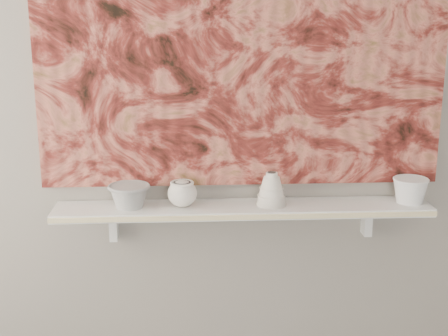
{
  "coord_description": "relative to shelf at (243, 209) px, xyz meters",
  "views": [
    {
      "loc": [
        -0.19,
        -0.69,
        1.65
      ],
      "look_at": [
        -0.07,
        1.49,
        1.08
      ],
      "focal_mm": 50.0,
      "sensor_mm": 36.0,
      "label": 1
    }
  ],
  "objects": [
    {
      "name": "cup_cream",
      "position": [
        -0.23,
        0.0,
        0.06
      ],
      "size": [
        0.11,
        0.11,
        0.1
      ],
      "primitive_type": null,
      "rotation": [
        0.0,
        0.0,
        0.03
      ],
      "color": "silver",
      "rests_on": "shelf"
    },
    {
      "name": "bowl_grey",
      "position": [
        -0.42,
        0.0,
        0.06
      ],
      "size": [
        0.19,
        0.19,
        0.09
      ],
      "primitive_type": null,
      "rotation": [
        0.0,
        0.0,
        0.25
      ],
      "color": "gray",
      "rests_on": "shelf"
    },
    {
      "name": "bracket_left",
      "position": [
        -0.49,
        0.06,
        -0.07
      ],
      "size": [
        0.03,
        0.06,
        0.12
      ],
      "primitive_type": "cube",
      "color": "silver",
      "rests_on": "wall_back"
    },
    {
      "name": "painting",
      "position": [
        0.0,
        0.08,
        0.62
      ],
      "size": [
        1.5,
        0.02,
        1.1
      ],
      "primitive_type": "cube",
      "color": "maroon",
      "rests_on": "wall_back"
    },
    {
      "name": "shelf",
      "position": [
        0.0,
        0.0,
        0.0
      ],
      "size": [
        1.4,
        0.18,
        0.03
      ],
      "primitive_type": "cube",
      "color": "silver",
      "rests_on": "wall_back"
    },
    {
      "name": "bracket_right",
      "position": [
        0.49,
        0.06,
        -0.07
      ],
      "size": [
        0.03,
        0.06,
        0.12
      ],
      "primitive_type": "cube",
      "color": "silver",
      "rests_on": "wall_back"
    },
    {
      "name": "wall_back",
      "position": [
        0.0,
        0.09,
        0.44
      ],
      "size": [
        3.6,
        0.0,
        3.6
      ],
      "primitive_type": "plane",
      "rotation": [
        1.57,
        0.0,
        0.0
      ],
      "color": "gray",
      "rests_on": "floor"
    },
    {
      "name": "bell_vessel",
      "position": [
        0.1,
        0.0,
        0.08
      ],
      "size": [
        0.13,
        0.13,
        0.13
      ],
      "primitive_type": null,
      "rotation": [
        0.0,
        0.0,
        0.16
      ],
      "color": "silver",
      "rests_on": "shelf"
    },
    {
      "name": "bowl_white",
      "position": [
        0.63,
        0.0,
        0.06
      ],
      "size": [
        0.14,
        0.14,
        0.1
      ],
      "primitive_type": null,
      "rotation": [
        0.0,
        0.0,
        0.02
      ],
      "color": "white",
      "rests_on": "shelf"
    },
    {
      "name": "house_motif",
      "position": [
        0.45,
        0.07,
        0.32
      ],
      "size": [
        0.09,
        0.0,
        0.08
      ],
      "primitive_type": "cube",
      "color": "black",
      "rests_on": "painting"
    },
    {
      "name": "shelf_stripe",
      "position": [
        0.0,
        -0.09,
        0.0
      ],
      "size": [
        1.4,
        0.01,
        0.02
      ],
      "primitive_type": "cube",
      "color": "beige",
      "rests_on": "shelf"
    }
  ]
}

